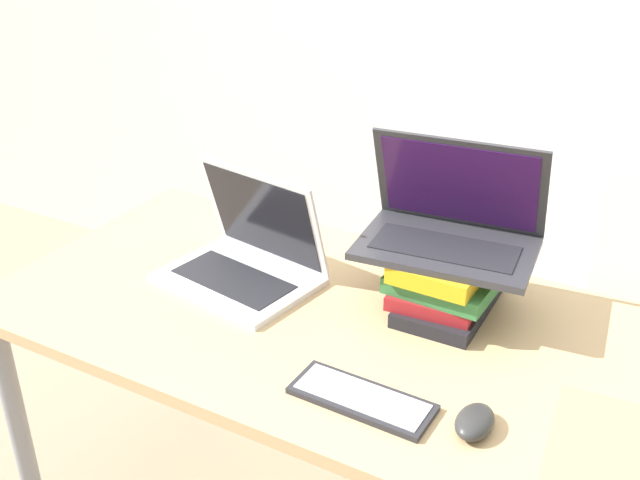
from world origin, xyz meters
TOP-DOWN VIEW (x-y plane):
  - desk at (0.00, 0.39)m, footprint 1.55×0.78m
  - laptop_left at (-0.26, 0.44)m, footprint 0.39×0.32m
  - book_stack at (0.20, 0.54)m, footprint 0.23×0.28m
  - laptop_on_books at (0.19, 0.57)m, footprint 0.40×0.29m
  - wireless_keyboard at (0.18, 0.16)m, footprint 0.27×0.11m
  - mouse at (0.39, 0.19)m, footprint 0.07×0.10m
  - notepad at (0.62, 0.23)m, footprint 0.24×0.32m

SIDE VIEW (x-z plane):
  - desk at x=0.00m, z-range 0.29..1.02m
  - notepad at x=0.62m, z-range 0.73..0.74m
  - wireless_keyboard at x=0.18m, z-range 0.73..0.74m
  - mouse at x=0.39m, z-range 0.73..0.76m
  - laptop_left at x=-0.26m, z-range 0.65..0.91m
  - book_stack at x=0.20m, z-range 0.73..0.87m
  - laptop_on_books at x=0.19m, z-range 0.79..1.04m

